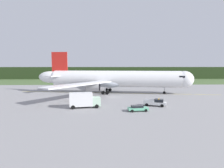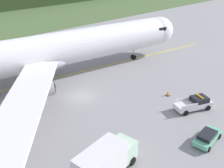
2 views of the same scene
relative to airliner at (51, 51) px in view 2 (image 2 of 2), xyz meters
name	(u,v)px [view 2 (image 2 of 2)]	position (x,y,z in m)	size (l,w,h in m)	color
ground	(80,97)	(-0.43, -8.61, -4.99)	(320.00, 320.00, 0.00)	gray
taxiway_centerline_main	(57,78)	(0.56, -0.08, -4.99)	(71.77, 0.30, 0.01)	yellow
airliner	(51,51)	(0.00, 0.00, 0.00)	(55.67, 50.66, 14.74)	white
ops_pickup_truck	(194,103)	(9.44, -22.25, -4.09)	(5.76, 3.72, 1.94)	silver
catering_truck	(105,161)	(-8.07, -23.57, -3.10)	(7.53, 3.72, 3.76)	#B3D5B9
staff_car	(207,137)	(4.19, -27.36, -4.29)	(4.59, 2.44, 1.30)	#62B790
apron_cone	(168,93)	(9.90, -17.32, -4.63)	(0.59, 0.59, 0.74)	black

